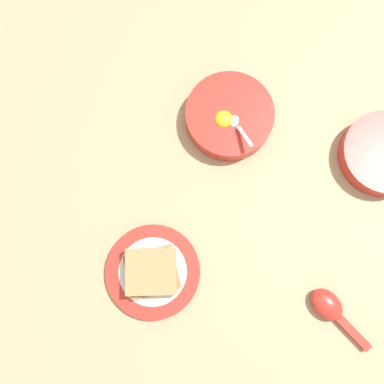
# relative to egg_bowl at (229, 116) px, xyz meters

# --- Properties ---
(ground_plane) EXTENTS (3.00, 3.00, 0.00)m
(ground_plane) POSITION_rel_egg_bowl_xyz_m (0.10, 0.16, -0.02)
(ground_plane) COLOR tan
(egg_bowl) EXTENTS (0.17, 0.17, 0.07)m
(egg_bowl) POSITION_rel_egg_bowl_xyz_m (0.00, 0.00, 0.00)
(egg_bowl) COLOR red
(egg_bowl) RESTS_ON ground_plane
(toast_plate) EXTENTS (0.18, 0.18, 0.01)m
(toast_plate) POSITION_rel_egg_bowl_xyz_m (0.33, -0.08, -0.02)
(toast_plate) COLOR red
(toast_plate) RESTS_ON ground_plane
(toast_sandwich) EXTENTS (0.12, 0.12, 0.03)m
(toast_sandwich) POSITION_rel_egg_bowl_xyz_m (0.33, -0.08, 0.01)
(toast_sandwich) COLOR #9E7042
(toast_sandwich) RESTS_ON toast_plate
(soup_spoon) EXTENTS (0.11, 0.14, 0.03)m
(soup_spoon) POSITION_rel_egg_bowl_xyz_m (0.32, 0.26, -0.01)
(soup_spoon) COLOR red
(soup_spoon) RESTS_ON ground_plane
(congee_bowl) EXTENTS (0.17, 0.17, 0.04)m
(congee_bowl) POSITION_rel_egg_bowl_xyz_m (0.01, 0.31, -0.00)
(congee_bowl) COLOR red
(congee_bowl) RESTS_ON ground_plane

